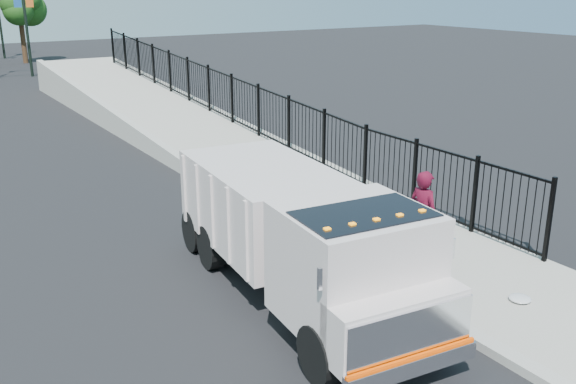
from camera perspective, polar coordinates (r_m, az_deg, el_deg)
ground at (r=13.51m, az=5.71°, el=-6.97°), size 120.00×120.00×0.00m
sidewalk at (r=13.45m, az=17.61°, el=-7.63°), size 3.55×12.00×0.12m
curb at (r=12.14m, az=11.62°, el=-9.90°), size 0.30×12.00×0.16m
ramp at (r=27.95m, az=-11.37°, el=5.98°), size 3.95×24.06×3.19m
iron_fence at (r=24.76m, az=-4.97°, el=6.85°), size 0.10×28.00×1.80m
truck at (r=11.73m, az=1.13°, el=-3.64°), size 2.91×7.25×2.42m
worker at (r=13.70m, az=11.93°, el=-2.03°), size 0.52×0.74×1.93m
debris at (r=12.71m, az=19.92°, el=-8.88°), size 0.41×0.41×0.10m
light_pole_1 at (r=44.35m, az=-22.82°, el=15.03°), size 3.78×0.22×8.00m
tree_1 at (r=52.26m, az=-22.78°, el=14.80°), size 2.23×2.23×5.12m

